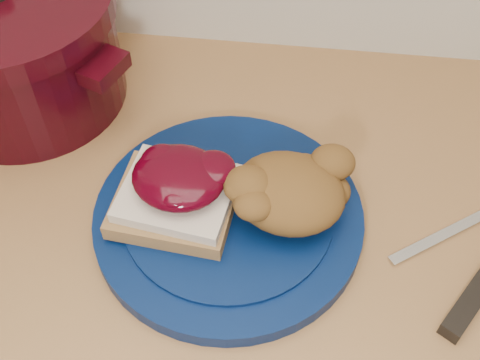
# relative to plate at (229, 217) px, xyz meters

# --- Properties ---
(plate) EXTENTS (0.34, 0.34, 0.02)m
(plate) POSITION_rel_plate_xyz_m (0.00, 0.00, 0.00)
(plate) COLOR #041641
(plate) RESTS_ON wood_countertop
(sandwich) EXTENTS (0.13, 0.12, 0.06)m
(sandwich) POSITION_rel_plate_xyz_m (-0.05, -0.00, 0.04)
(sandwich) COLOR olive
(sandwich) RESTS_ON plate
(stuffing_mound) EXTENTS (0.13, 0.12, 0.06)m
(stuffing_mound) POSITION_rel_plate_xyz_m (0.06, 0.01, 0.04)
(stuffing_mound) COLOR brown
(stuffing_mound) RESTS_ON plate
(butter_knife) EXTENTS (0.13, 0.10, 0.00)m
(butter_knife) POSITION_rel_plate_xyz_m (0.23, 0.01, -0.01)
(butter_knife) COLOR silver
(butter_knife) RESTS_ON wood_countertop
(dutch_oven) EXTENTS (0.33, 0.33, 0.16)m
(dutch_oven) POSITION_rel_plate_xyz_m (-0.28, 0.17, 0.07)
(dutch_oven) COLOR black
(dutch_oven) RESTS_ON wood_countertop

